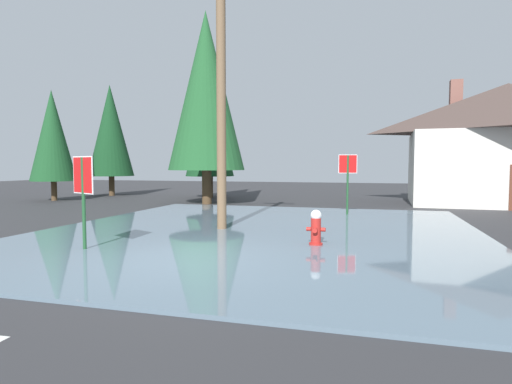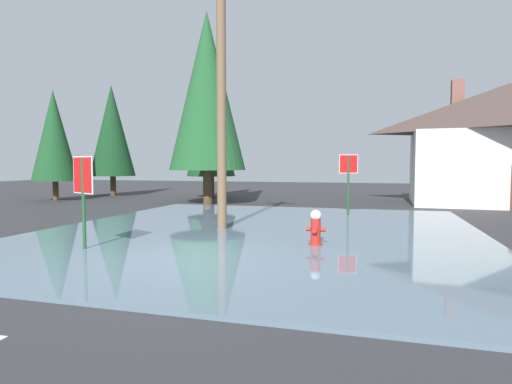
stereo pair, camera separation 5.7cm
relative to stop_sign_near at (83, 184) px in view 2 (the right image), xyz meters
The scene contains 12 objects.
ground_plane 3.09m from the stop_sign_near, ahead, with size 80.00×80.00×0.10m, color #2D2D30.
flood_puddle 5.12m from the stop_sign_near, 50.00° to the left, with size 12.42×13.86×0.07m, color slate.
lane_stop_bar 3.83m from the stop_sign_near, 36.86° to the right, with size 3.22×0.30×0.01m, color silver.
stop_sign_near is the anchor object (origin of this frame).
fire_hydrant 5.49m from the stop_sign_near, 21.14° to the left, with size 0.46×0.39×0.91m.
utility_pole 4.91m from the stop_sign_near, 62.38° to the left, with size 1.60×0.28×7.84m.
stop_sign_far 9.99m from the stop_sign_near, 57.50° to the left, with size 0.70×0.20×2.38m.
house 19.88m from the stop_sign_near, 50.51° to the left, with size 9.70×6.52×6.45m.
pine_tree_tall_left 12.51m from the stop_sign_near, 98.77° to the left, with size 3.84×3.84×9.60m.
pine_tree_mid_left 18.64m from the stop_sign_near, 122.77° to the left, with size 2.84×2.84×7.10m.
pine_tree_short_left 15.79m from the stop_sign_near, 133.60° to the left, with size 2.44×2.44×6.11m.
pine_tree_far_center 16.21m from the stop_sign_near, 101.65° to the left, with size 2.92×2.92×7.29m.
Camera 2 is at (3.78, -7.67, 1.98)m, focal length 29.49 mm.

